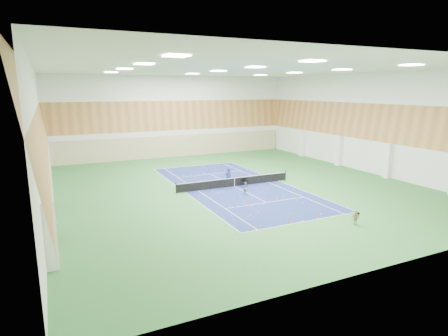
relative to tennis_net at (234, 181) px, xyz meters
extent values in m
plane|color=#2F6E32|center=(0.00, 0.00, -0.55)|extent=(40.00, 40.00, 0.00)
cube|color=navy|center=(0.00, 0.00, -0.55)|extent=(10.97, 23.77, 0.01)
cube|color=#C6B793|center=(0.00, 19.75, 1.05)|extent=(35.40, 0.16, 3.20)
cube|color=#593319|center=(-17.92, -8.00, 0.55)|extent=(0.08, 1.80, 2.20)
cube|color=#593319|center=(-17.92, 0.00, 0.55)|extent=(0.08, 1.80, 2.20)
imported|color=navy|center=(-0.38, 0.73, 0.39)|extent=(0.75, 0.56, 1.88)
imported|color=gray|center=(-0.42, -3.25, 0.06)|extent=(0.62, 0.50, 1.22)
imported|color=tan|center=(3.06, -14.08, 0.01)|extent=(0.70, 0.43, 1.11)
cone|color=#DB5B0B|center=(-3.15, -6.41, -0.45)|extent=(0.18, 0.18, 0.20)
cone|color=#EE540C|center=(-1.75, -6.02, -0.45)|extent=(0.19, 0.19, 0.21)
cone|color=#FE580D|center=(1.42, -5.90, -0.43)|extent=(0.22, 0.22, 0.25)
cone|color=#DB420B|center=(3.31, -6.50, -0.45)|extent=(0.18, 0.18, 0.20)
cone|color=#EC5F0C|center=(-4.48, -11.55, -0.43)|extent=(0.21, 0.21, 0.23)
cone|color=#DD570B|center=(-1.13, -11.42, -0.44)|extent=(0.20, 0.20, 0.22)
cone|color=#FF490D|center=(1.47, -11.70, -0.45)|extent=(0.19, 0.19, 0.21)
cone|color=#E8530C|center=(3.85, -11.73, -0.43)|extent=(0.22, 0.22, 0.24)
camera|label=1|loc=(-17.26, -33.97, 9.45)|focal=30.00mm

